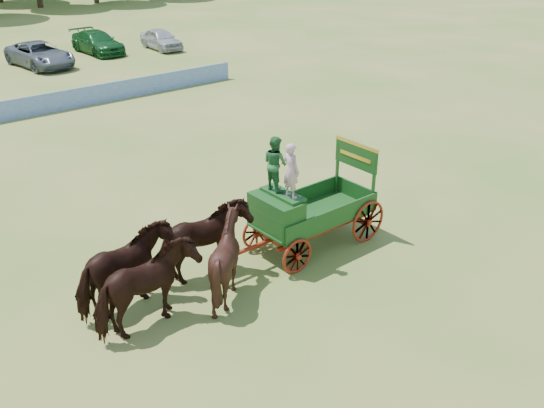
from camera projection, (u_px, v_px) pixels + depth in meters
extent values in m
plane|color=#A28C49|center=(252.00, 245.00, 19.18)|extent=(160.00, 160.00, 0.00)
imported|color=black|center=(147.00, 289.00, 14.88)|extent=(2.84, 1.56, 2.29)
imported|color=black|center=(126.00, 271.00, 15.65)|extent=(2.89, 1.70, 2.29)
imported|color=black|center=(226.00, 258.00, 16.26)|extent=(2.12, 1.89, 2.30)
imported|color=black|center=(204.00, 242.00, 17.02)|extent=(2.74, 1.31, 2.29)
cube|color=maroon|center=(276.00, 242.00, 18.14)|extent=(0.12, 2.00, 0.12)
cube|color=maroon|center=(346.00, 214.00, 19.86)|extent=(0.12, 2.00, 0.12)
cube|color=maroon|center=(325.00, 230.00, 18.56)|extent=(3.80, 0.10, 0.12)
cube|color=maroon|center=(301.00, 218.00, 19.33)|extent=(3.80, 0.10, 0.12)
cube|color=maroon|center=(252.00, 247.00, 17.56)|extent=(2.80, 0.09, 0.09)
cube|color=#1B511D|center=(313.00, 216.00, 18.82)|extent=(3.80, 1.80, 0.10)
cube|color=#1B511D|center=(333.00, 217.00, 18.08)|extent=(3.80, 0.06, 0.55)
cube|color=#1B511D|center=(295.00, 198.00, 19.31)|extent=(3.80, 0.06, 0.55)
cube|color=#1B511D|center=(356.00, 191.00, 19.77)|extent=(0.06, 1.80, 0.55)
cube|color=#1B511D|center=(276.00, 214.00, 17.73)|extent=(0.85, 1.70, 1.05)
cube|color=#1B511D|center=(283.00, 194.00, 17.62)|extent=(0.55, 1.50, 0.08)
cube|color=#1B511D|center=(266.00, 224.00, 17.60)|extent=(0.10, 1.60, 0.65)
cube|color=#1B511D|center=(271.00, 231.00, 17.83)|extent=(0.55, 1.60, 0.06)
cube|color=#1B511D|center=(374.00, 181.00, 18.89)|extent=(0.08, 0.08, 1.80)
cube|color=#1B511D|center=(337.00, 166.00, 20.00)|extent=(0.08, 0.08, 1.80)
cube|color=#1B511D|center=(356.00, 156.00, 19.18)|extent=(0.07, 1.75, 0.75)
cube|color=gold|center=(357.00, 144.00, 19.01)|extent=(0.08, 1.80, 0.09)
cube|color=gold|center=(355.00, 156.00, 19.16)|extent=(0.02, 1.30, 0.12)
torus|color=maroon|center=(297.00, 256.00, 17.50)|extent=(1.09, 0.09, 1.09)
torus|color=maroon|center=(257.00, 232.00, 18.82)|extent=(1.09, 0.09, 1.09)
torus|color=maroon|center=(368.00, 221.00, 19.15)|extent=(1.39, 0.09, 1.39)
torus|color=maroon|center=(326.00, 201.00, 20.47)|extent=(1.39, 0.09, 1.39)
imported|color=#CC9CAD|center=(291.00, 171.00, 17.01)|extent=(0.39, 0.59, 1.62)
imported|color=#266633|center=(275.00, 163.00, 17.50)|extent=(0.62, 0.79, 1.63)
cube|color=#1C399C|center=(21.00, 108.00, 30.91)|extent=(26.00, 0.08, 1.05)
imported|color=slate|center=(40.00, 55.00, 41.24)|extent=(3.40, 6.21, 1.65)
imported|color=#144C1E|center=(97.00, 42.00, 45.27)|extent=(2.43, 5.59, 1.60)
imported|color=#B2B2B7|center=(161.00, 39.00, 46.60)|extent=(2.03, 4.58, 1.53)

